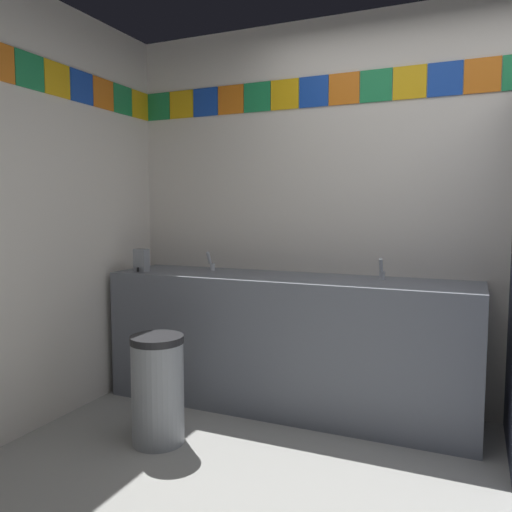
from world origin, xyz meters
The scene contains 6 objects.
wall_back centered at (0.00, 1.49, 1.29)m, with size 4.54×0.09×2.57m.
vanity_counter centered at (-1.02, 1.17, 0.45)m, with size 2.39×0.55×0.87m.
faucet_left centered at (-1.62, 1.26, 0.93)m, with size 0.04×0.10×0.14m.
faucet_right centered at (-0.42, 1.26, 0.93)m, with size 0.04×0.10×0.14m.
soap_dispenser centered at (-2.04, 1.02, 0.95)m, with size 0.09×0.09×0.16m.
trash_bin centered at (-1.50, 0.41, 0.31)m, with size 0.30×0.30×0.61m.
Camera 1 is at (0.09, -1.88, 1.31)m, focal length 35.32 mm.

